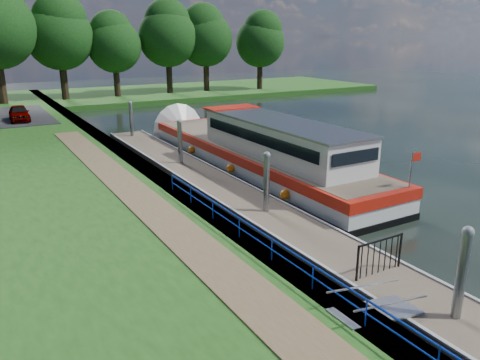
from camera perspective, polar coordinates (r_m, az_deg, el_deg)
ground at (r=14.33m, az=22.87°, el=-15.50°), size 160.00×160.00×0.00m
bank_edge at (r=24.18m, az=-10.44°, el=-0.06°), size 1.10×90.00×0.78m
far_bank at (r=63.28m, az=-9.63°, el=10.40°), size 60.00×18.00×0.60m
footpath at (r=17.24m, az=-8.25°, el=-5.60°), size 1.60×40.00×0.05m
blue_fence at (r=13.75m, az=6.26°, el=-9.28°), size 0.04×18.04×0.72m
pontoon at (r=23.44m, az=-2.87°, el=-0.86°), size 2.50×30.00×0.56m
mooring_piles at (r=23.13m, az=-2.91°, el=1.72°), size 0.30×27.30×3.55m
gangway at (r=13.01m, az=16.25°, el=-15.04°), size 2.58×1.00×0.92m
gate_panel at (r=14.98m, az=16.69°, el=-8.33°), size 1.85×0.05×1.15m
barge at (r=27.11m, az=1.29°, el=3.62°), size 4.36×21.15×4.78m
horizon_trees at (r=56.18m, az=-22.37°, el=16.43°), size 54.38×10.03×12.87m
car_a at (r=42.35m, az=-25.34°, el=7.40°), size 1.65×3.76×1.26m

